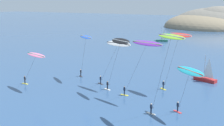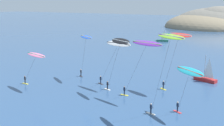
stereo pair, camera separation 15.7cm
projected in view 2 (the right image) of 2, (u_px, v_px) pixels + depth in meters
sailboat_near at (204, 78)px, 60.11m from camera, size 5.88×2.96×5.70m
sailboat_far at (162, 40)px, 117.15m from camera, size 5.92×2.75×5.70m
kitesurfer_blue at (86, 40)px, 59.08m from camera, size 6.19×4.77×9.72m
kitesurfer_white at (117, 47)px, 53.18m from camera, size 8.55×3.49×9.44m
kitesurfer_black at (119, 45)px, 49.03m from camera, size 7.11×4.62×10.51m
kitesurfer_cyan at (189, 74)px, 40.14m from camera, size 5.28×4.64×7.52m
kitesurfer_lime at (169, 44)px, 37.27m from camera, size 6.44×4.71×12.63m
kitesurfer_purple at (145, 48)px, 46.04m from camera, size 8.46×3.21×10.51m
kitesurfer_red at (178, 39)px, 50.18m from camera, size 6.33×3.60×11.26m
kitesurfer_pink at (35, 57)px, 53.39m from camera, size 8.88×3.50×7.13m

